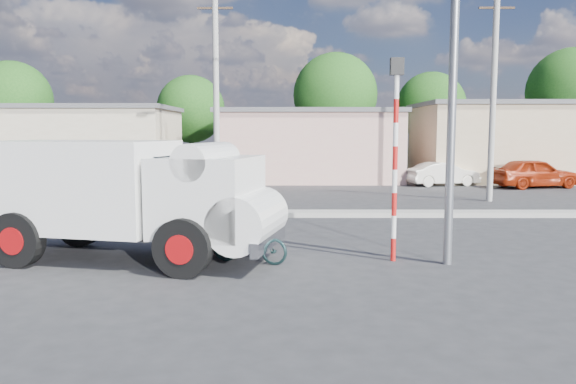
{
  "coord_description": "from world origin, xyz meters",
  "views": [
    {
      "loc": [
        0.95,
        -10.54,
        2.83
      ],
      "look_at": [
        0.89,
        3.46,
        1.3
      ],
      "focal_mm": 35.0,
      "sensor_mm": 36.0,
      "label": 1
    }
  ],
  "objects_px": {
    "car_red": "(534,173)",
    "streetlight": "(447,26)",
    "bicycle": "(250,242)",
    "truck": "(133,195)",
    "traffic_pole": "(395,142)",
    "cyclist": "(249,224)",
    "car_cream": "(443,174)"
  },
  "relations": [
    {
      "from": "cyclist",
      "to": "car_red",
      "type": "distance_m",
      "value": 20.68
    },
    {
      "from": "truck",
      "to": "streetlight",
      "type": "height_order",
      "value": "streetlight"
    },
    {
      "from": "cyclist",
      "to": "traffic_pole",
      "type": "height_order",
      "value": "traffic_pole"
    },
    {
      "from": "car_cream",
      "to": "traffic_pole",
      "type": "height_order",
      "value": "traffic_pole"
    },
    {
      "from": "streetlight",
      "to": "bicycle",
      "type": "bearing_deg",
      "value": 178.8
    },
    {
      "from": "cyclist",
      "to": "truck",
      "type": "bearing_deg",
      "value": 102.89
    },
    {
      "from": "truck",
      "to": "traffic_pole",
      "type": "bearing_deg",
      "value": 12.46
    },
    {
      "from": "car_red",
      "to": "traffic_pole",
      "type": "height_order",
      "value": "traffic_pole"
    },
    {
      "from": "bicycle",
      "to": "car_red",
      "type": "bearing_deg",
      "value": -20.68
    },
    {
      "from": "truck",
      "to": "bicycle",
      "type": "distance_m",
      "value": 2.75
    },
    {
      "from": "truck",
      "to": "cyclist",
      "type": "relative_size",
      "value": 3.95
    },
    {
      "from": "bicycle",
      "to": "truck",
      "type": "bearing_deg",
      "value": 102.89
    },
    {
      "from": "car_cream",
      "to": "truck",
      "type": "bearing_deg",
      "value": 132.99
    },
    {
      "from": "bicycle",
      "to": "streetlight",
      "type": "relative_size",
      "value": 0.19
    },
    {
      "from": "bicycle",
      "to": "traffic_pole",
      "type": "distance_m",
      "value": 3.8
    },
    {
      "from": "cyclist",
      "to": "car_cream",
      "type": "relative_size",
      "value": 0.46
    },
    {
      "from": "bicycle",
      "to": "traffic_pole",
      "type": "relative_size",
      "value": 0.39
    },
    {
      "from": "traffic_pole",
      "to": "bicycle",
      "type": "bearing_deg",
      "value": -176.07
    },
    {
      "from": "car_red",
      "to": "car_cream",
      "type": "bearing_deg",
      "value": 62.63
    },
    {
      "from": "car_cream",
      "to": "streetlight",
      "type": "relative_size",
      "value": 0.41
    },
    {
      "from": "truck",
      "to": "car_red",
      "type": "relative_size",
      "value": 1.54
    },
    {
      "from": "streetlight",
      "to": "cyclist",
      "type": "bearing_deg",
      "value": 178.8
    },
    {
      "from": "truck",
      "to": "car_cream",
      "type": "height_order",
      "value": "truck"
    },
    {
      "from": "car_red",
      "to": "streetlight",
      "type": "distance_m",
      "value": 18.95
    },
    {
      "from": "bicycle",
      "to": "traffic_pole",
      "type": "bearing_deg",
      "value": -67.76
    },
    {
      "from": "truck",
      "to": "car_red",
      "type": "distance_m",
      "value": 22.21
    },
    {
      "from": "truck",
      "to": "streetlight",
      "type": "xyz_separation_m",
      "value": [
        6.61,
        -0.33,
        3.51
      ]
    },
    {
      "from": "bicycle",
      "to": "car_red",
      "type": "distance_m",
      "value": 20.68
    },
    {
      "from": "car_red",
      "to": "cyclist",
      "type": "bearing_deg",
      "value": 128.27
    },
    {
      "from": "car_red",
      "to": "traffic_pole",
      "type": "relative_size",
      "value": 1.0
    },
    {
      "from": "traffic_pole",
      "to": "cyclist",
      "type": "bearing_deg",
      "value": -176.07
    },
    {
      "from": "cyclist",
      "to": "traffic_pole",
      "type": "relative_size",
      "value": 0.39
    }
  ]
}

